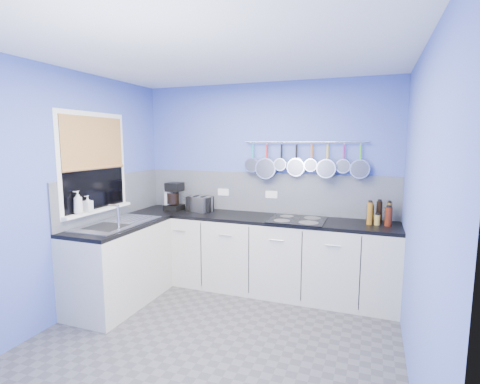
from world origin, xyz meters
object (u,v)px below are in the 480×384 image
Objects in this scene: paper_towel at (169,199)px; toaster at (200,204)px; soap_bottle_b at (88,204)px; coffee_maker at (174,196)px; hob at (297,220)px; soap_bottle_a at (78,202)px; canister at (206,206)px.

paper_towel is 0.45m from toaster.
coffee_maker is at bearing 70.38° from soap_bottle_b.
hob is (1.64, -0.07, -0.17)m from coffee_maker.
paper_towel is 0.74× the size of coffee_maker.
soap_bottle_b is 2.28m from hob.
soap_bottle_a is 1.29m from coffee_maker.
paper_towel is at bearing 76.39° from soap_bottle_a.
soap_bottle_b is 1.36m from toaster.
paper_towel is (0.30, 1.11, -0.10)m from soap_bottle_b.
toaster is at bearing -155.16° from canister.
soap_bottle_a is 1.47m from toaster.
soap_bottle_a reaches higher than coffee_maker.
paper_towel is 0.89× the size of toaster.
coffee_maker is 0.37m from toaster.
soap_bottle_b is 1.27× the size of canister.
toaster is (0.75, 1.25, -0.17)m from soap_bottle_a.
soap_bottle_a is at bearing -101.23° from toaster.
soap_bottle_a is 1.39× the size of soap_bottle_b.
toaster is 1.28m from hob.
soap_bottle_b is 0.48× the size of coffee_maker.
canister is (0.43, 0.06, -0.11)m from coffee_maker.
paper_towel is at bearing 172.86° from coffee_maker.
toaster is at bearing 175.38° from hob.
soap_bottle_a is 2.34m from hob.
soap_bottle_b is 0.28× the size of hob.
hob is at bearing 26.70° from soap_bottle_b.
soap_bottle_b is 1.43m from canister.
paper_towel is (0.30, 1.24, -0.14)m from soap_bottle_a.
soap_bottle_a is at bearing -122.60° from canister.
soap_bottle_a reaches higher than paper_towel.
soap_bottle_b reaches higher than canister.
soap_bottle_b reaches higher than toaster.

